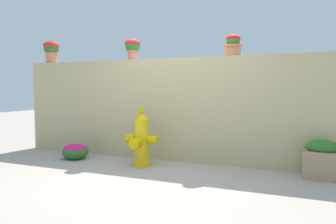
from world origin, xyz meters
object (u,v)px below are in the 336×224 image
potted_plant_0 (51,49)px  potted_plant_2 (233,44)px  fire_hydrant (141,140)px  potted_plant_1 (133,47)px  flower_bush_left (75,151)px  planter_box (322,160)px

potted_plant_0 → potted_plant_2: potted_plant_0 is taller
potted_plant_2 → fire_hydrant: 2.03m
potted_plant_1 → fire_hydrant: 1.71m
potted_plant_1 → potted_plant_2: bearing=-0.0°
potted_plant_2 → flower_bush_left: bearing=-166.3°
fire_hydrant → planter_box: bearing=5.6°
fire_hydrant → planter_box: (2.51, 0.25, -0.15)m
potted_plant_2 → planter_box: 2.07m
potted_plant_2 → flower_bush_left: size_ratio=0.75×
fire_hydrant → planter_box: size_ratio=1.70×
potted_plant_0 → planter_box: 5.07m
flower_bush_left → planter_box: (3.77, 0.23, 0.11)m
potted_plant_2 → fire_hydrant: bearing=-153.5°
potted_plant_0 → flower_bush_left: (1.00, -0.60, -1.81)m
potted_plant_0 → potted_plant_1: (1.78, 0.02, -0.03)m
fire_hydrant → flower_bush_left: fire_hydrant is taller
flower_bush_left → planter_box: bearing=3.5°
potted_plant_1 → fire_hydrant: size_ratio=0.43×
potted_plant_1 → potted_plant_2: 1.74m
flower_bush_left → potted_plant_2: bearing=13.7°
potted_plant_2 → fire_hydrant: potted_plant_2 is taller
potted_plant_2 → planter_box: potted_plant_2 is taller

